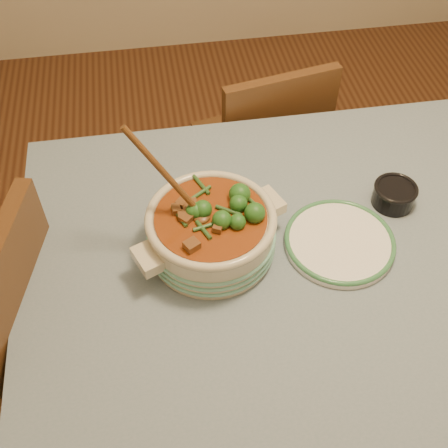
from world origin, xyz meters
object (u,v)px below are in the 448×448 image
(condiment_bowl, at_px, (394,194))
(stew_casserole, at_px, (211,229))
(chair_far, at_px, (264,147))
(dining_table, at_px, (352,269))
(white_plate, at_px, (340,242))

(condiment_bowl, bearing_deg, stew_casserole, -170.88)
(stew_casserole, relative_size, chair_far, 0.47)
(dining_table, relative_size, condiment_bowl, 11.87)
(white_plate, distance_m, chair_far, 0.76)
(condiment_bowl, bearing_deg, dining_table, -135.86)
(white_plate, bearing_deg, dining_table, -20.36)
(dining_table, bearing_deg, chair_far, 95.73)
(chair_far, bearing_deg, dining_table, 84.53)
(white_plate, bearing_deg, condiment_bowl, 32.79)
(stew_casserole, distance_m, white_plate, 0.33)
(white_plate, height_order, chair_far, chair_far)
(dining_table, distance_m, stew_casserole, 0.40)
(stew_casserole, bearing_deg, white_plate, -6.67)
(dining_table, height_order, white_plate, white_plate)
(stew_casserole, bearing_deg, condiment_bowl, 9.12)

